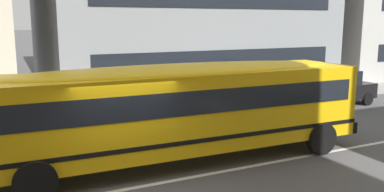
{
  "coord_description": "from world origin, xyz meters",
  "views": [
    {
      "loc": [
        -2.7,
        -8.85,
        3.91
      ],
      "look_at": [
        1.96,
        0.64,
        1.98
      ],
      "focal_mm": 38.23,
      "sensor_mm": 36.0,
      "label": 1
    }
  ],
  "objects": [
    {
      "name": "ground_plane",
      "position": [
        0.0,
        0.0,
        0.0
      ],
      "size": [
        400.0,
        400.0,
        0.0
      ],
      "primitive_type": "plane",
      "color": "#4C4C4F"
    },
    {
      "name": "sidewalk_far",
      "position": [
        0.0,
        7.85,
        0.01
      ],
      "size": [
        120.0,
        3.0,
        0.01
      ],
      "primitive_type": "cube",
      "color": "gray",
      "rests_on": "ground_plane"
    },
    {
      "name": "lane_centreline",
      "position": [
        0.0,
        0.0,
        0.0
      ],
      "size": [
        110.0,
        0.16,
        0.01
      ],
      "primitive_type": "cube",
      "color": "silver",
      "rests_on": "ground_plane"
    },
    {
      "name": "school_bus",
      "position": [
        1.72,
        1.28,
        1.64
      ],
      "size": [
        12.37,
        3.11,
        2.75
      ],
      "rotation": [
        0.0,
        0.0,
        3.12
      ],
      "color": "yellow",
      "rests_on": "ground_plane"
    },
    {
      "name": "parked_car_black_beside_sign",
      "position": [
        11.76,
        5.35,
        0.84
      ],
      "size": [
        3.92,
        1.93,
        1.64
      ],
      "rotation": [
        0.0,
        0.0,
        0.01
      ],
      "color": "black",
      "rests_on": "ground_plane"
    }
  ]
}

